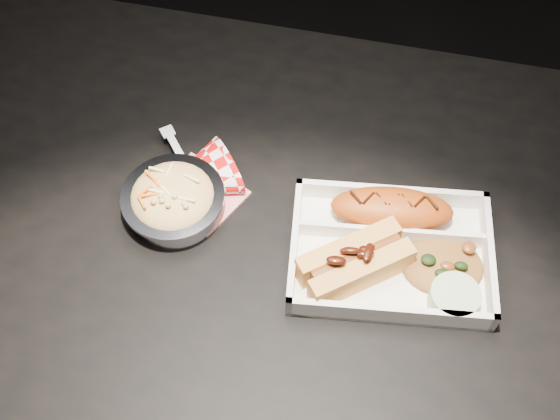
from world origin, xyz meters
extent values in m
cube|color=black|center=(0.00, 0.00, 0.73)|extent=(1.20, 0.80, 0.03)
cylinder|color=black|center=(-0.55, 0.35, 0.36)|extent=(0.05, 0.05, 0.72)
cube|color=silver|center=(0.11, 0.01, 0.75)|extent=(0.27, 0.21, 0.01)
cube|color=silver|center=(0.10, 0.10, 0.77)|extent=(0.25, 0.04, 0.04)
cube|color=silver|center=(0.12, -0.07, 0.77)|extent=(0.25, 0.04, 0.04)
cube|color=silver|center=(-0.01, 0.00, 0.77)|extent=(0.03, 0.18, 0.04)
cube|color=silver|center=(0.23, 0.03, 0.77)|extent=(0.03, 0.18, 0.04)
cube|color=silver|center=(0.10, 0.04, 0.77)|extent=(0.23, 0.04, 0.03)
ellipsoid|color=#A74510|center=(0.10, 0.07, 0.78)|extent=(0.17, 0.08, 0.05)
cube|color=#E09E4C|center=(0.08, -0.03, 0.78)|extent=(0.12, 0.11, 0.04)
cube|color=#E09E4C|center=(0.06, -0.01, 0.78)|extent=(0.12, 0.11, 0.04)
cylinder|color=brown|center=(0.07, -0.02, 0.79)|extent=(0.11, 0.10, 0.03)
ellipsoid|color=#95602B|center=(0.17, 0.01, 0.77)|extent=(0.11, 0.10, 0.03)
cylinder|color=#B1CC9A|center=(0.19, -0.04, 0.77)|extent=(0.06, 0.06, 0.03)
cylinder|color=silver|center=(-0.18, 0.02, 0.77)|extent=(0.12, 0.12, 0.04)
cylinder|color=silver|center=(-0.18, 0.02, 0.79)|extent=(0.13, 0.13, 0.01)
ellipsoid|color=#C7C48C|center=(-0.18, 0.02, 0.79)|extent=(0.11, 0.11, 0.04)
cube|color=red|center=(-0.16, 0.06, 0.75)|extent=(0.14, 0.13, 0.00)
cone|color=red|center=(-0.17, 0.07, 0.77)|extent=(0.15, 0.15, 0.10)
cube|color=white|center=(-0.20, 0.11, 0.77)|extent=(0.05, 0.05, 0.00)
cube|color=white|center=(-0.22, 0.14, 0.77)|extent=(0.03, 0.03, 0.00)
camera|label=1|loc=(0.07, -0.44, 1.53)|focal=45.00mm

